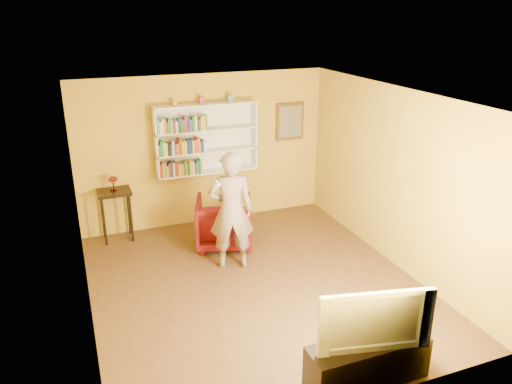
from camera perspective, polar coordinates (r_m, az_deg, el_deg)
room_shell at (r=6.85m, az=-0.11°, el=-3.26°), size 5.30×5.80×2.88m
bookshelf at (r=8.83m, az=-5.80°, el=6.13°), size 1.80×0.29×1.23m
books_row_lower at (r=8.74m, az=-8.67°, el=2.68°), size 0.74×0.19×0.26m
books_row_middle at (r=8.64m, az=-8.42°, el=5.10°), size 0.82×0.19×0.27m
books_row_upper at (r=8.56m, az=-8.54°, el=7.59°), size 0.85×0.19×0.27m
ornament_left at (r=8.51m, az=-9.28°, el=10.02°), size 0.07×0.07×0.09m
ornament_centre at (r=8.61m, az=-6.23°, el=10.38°), size 0.09×0.09×0.12m
ornament_right at (r=8.76m, az=-2.99°, el=10.65°), size 0.09×0.09×0.12m
framed_painting at (r=9.40m, az=3.90°, el=8.04°), size 0.55×0.05×0.70m
console_table at (r=8.67m, az=-15.83°, el=-0.79°), size 0.55×0.42×0.89m
ruby_lustre at (r=8.56m, az=-16.04°, el=1.27°), size 0.15×0.15×0.24m
armchair at (r=8.28m, az=-3.68°, el=-3.46°), size 1.13×1.15×0.83m
person at (r=7.42m, az=-2.86°, el=-2.16°), size 0.76×0.59×1.84m
game_remote at (r=6.79m, az=-4.44°, el=1.05°), size 0.04×0.15×0.04m
tv_cabinet at (r=5.71m, az=12.59°, el=-18.41°), size 1.33×0.40×0.48m
television at (r=5.36m, az=13.08°, el=-13.57°), size 1.20×0.41×0.68m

